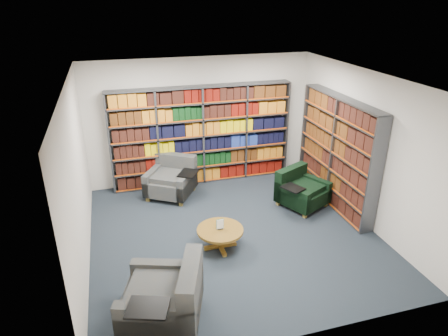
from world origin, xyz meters
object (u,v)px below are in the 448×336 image
object	(u,v)px
chair_green_right	(299,191)
chair_teal_front	(169,300)
coffee_table	(220,233)
chair_teal_left	(172,180)

from	to	relation	value
chair_green_right	chair_teal_front	bearing A→B (deg)	-141.21
chair_green_right	coffee_table	bearing A→B (deg)	-152.38
chair_teal_front	coffee_table	xyz separation A→B (m)	(1.09, 1.43, -0.07)
chair_teal_left	chair_green_right	world-z (taller)	chair_teal_left
chair_green_right	chair_teal_left	bearing A→B (deg)	153.68
chair_green_right	coffee_table	distance (m)	2.23
chair_teal_left	coffee_table	xyz separation A→B (m)	(0.45, -2.23, -0.03)
chair_green_right	coffee_table	world-z (taller)	chair_green_right
chair_teal_left	coffee_table	size ratio (longest dim) A/B	1.58
chair_teal_left	chair_teal_front	size ratio (longest dim) A/B	0.94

